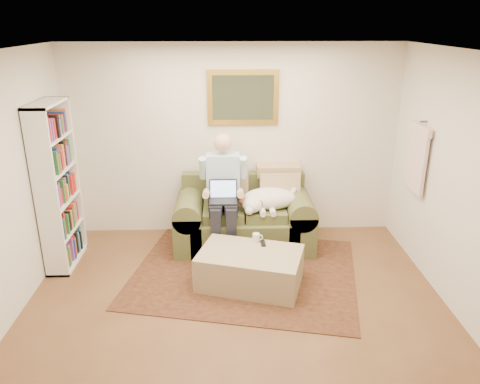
{
  "coord_description": "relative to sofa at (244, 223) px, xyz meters",
  "views": [
    {
      "loc": [
        -0.1,
        -3.69,
        2.88
      ],
      "look_at": [
        0.07,
        1.47,
        0.95
      ],
      "focal_mm": 35.0,
      "sensor_mm": 36.0,
      "label": 1
    }
  ],
  "objects": [
    {
      "name": "rug",
      "position": [
        -0.03,
        -0.76,
        -0.31
      ],
      "size": [
        2.97,
        2.57,
        0.01
      ],
      "primitive_type": "cube",
      "rotation": [
        0.0,
        0.0,
        -0.21
      ],
      "color": "black",
      "rests_on": "room_shell"
    },
    {
      "name": "sleeping_dog",
      "position": [
        0.32,
        -0.09,
        0.38
      ],
      "size": [
        0.74,
        0.47,
        0.28
      ],
      "primitive_type": null,
      "color": "white",
      "rests_on": "sofa"
    },
    {
      "name": "bookshelf",
      "position": [
        -2.24,
        -0.41,
        0.69
      ],
      "size": [
        0.28,
        0.8,
        2.0
      ],
      "primitive_type": null,
      "color": "white",
      "rests_on": "room_shell"
    },
    {
      "name": "tv_remote",
      "position": [
        0.19,
        -0.83,
        0.11
      ],
      "size": [
        0.05,
        0.15,
        0.02
      ],
      "primitive_type": "cube",
      "rotation": [
        0.0,
        0.0,
        0.03
      ],
      "color": "black",
      "rests_on": "ottoman"
    },
    {
      "name": "ottoman",
      "position": [
        0.03,
        -1.03,
        -0.11
      ],
      "size": [
        1.29,
        1.01,
        0.41
      ],
      "primitive_type": "cube",
      "rotation": [
        0.0,
        0.0,
        -0.29
      ],
      "color": "tan",
      "rests_on": "room_shell"
    },
    {
      "name": "hanging_shirt",
      "position": [
        2.05,
        -0.41,
        1.04
      ],
      "size": [
        0.06,
        0.52,
        0.9
      ],
      "primitive_type": null,
      "color": "beige",
      "rests_on": "room_shell"
    },
    {
      "name": "laptop",
      "position": [
        -0.27,
        -0.24,
        0.49
      ],
      "size": [
        0.35,
        0.28,
        0.25
      ],
      "color": "black",
      "rests_on": "seated_man"
    },
    {
      "name": "wall_mirror",
      "position": [
        0.0,
        0.46,
        1.59
      ],
      "size": [
        0.94,
        0.04,
        0.72
      ],
      "color": "gold",
      "rests_on": "room_shell"
    },
    {
      "name": "room_shell",
      "position": [
        -0.14,
        -1.66,
        0.99
      ],
      "size": [
        4.51,
        5.0,
        2.61
      ],
      "color": "brown",
      "rests_on": "ground"
    },
    {
      "name": "sofa",
      "position": [
        0.0,
        0.0,
        0.0
      ],
      "size": [
        1.81,
        0.92,
        1.08
      ],
      "color": "#5B6334",
      "rests_on": "room_shell"
    },
    {
      "name": "seated_man",
      "position": [
        -0.27,
        -0.17,
        0.45
      ],
      "size": [
        0.6,
        0.85,
        1.52
      ],
      "primitive_type": null,
      "color": "#8CBAD8",
      "rests_on": "sofa"
    },
    {
      "name": "coffee_mug",
      "position": [
        0.11,
        -0.76,
        0.15
      ],
      "size": [
        0.08,
        0.08,
        0.1
      ],
      "primitive_type": "cylinder",
      "color": "white",
      "rests_on": "ottoman"
    }
  ]
}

